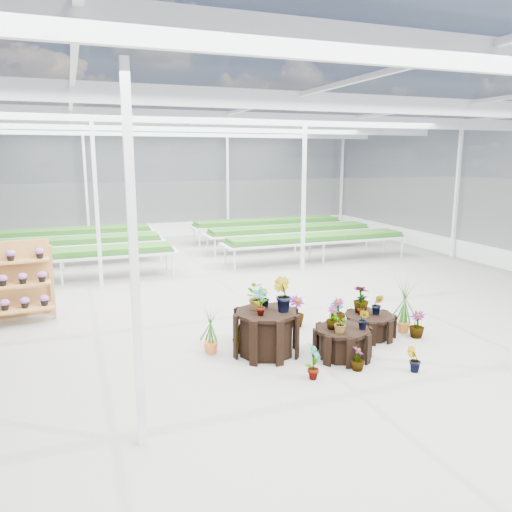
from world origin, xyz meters
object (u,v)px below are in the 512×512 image
object	(u,v)px
plinth_tall	(266,333)
shelf_rack	(13,283)
plinth_mid	(342,343)
plinth_low	(369,326)

from	to	relation	value
plinth_tall	shelf_rack	world-z (taller)	shelf_rack
plinth_mid	plinth_low	xyz separation A→B (m)	(1.00, 0.70, -0.04)
plinth_mid	plinth_low	bearing A→B (deg)	34.99
plinth_tall	plinth_low	size ratio (longest dim) A/B	1.17
plinth_mid	shelf_rack	size ratio (longest dim) A/B	0.59
plinth_tall	plinth_mid	world-z (taller)	plinth_tall
plinth_tall	plinth_low	bearing A→B (deg)	2.60
plinth_low	plinth_tall	bearing A→B (deg)	-177.40
plinth_mid	plinth_tall	bearing A→B (deg)	153.43
plinth_tall	plinth_low	distance (m)	2.21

